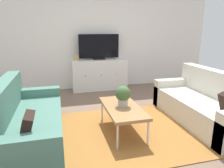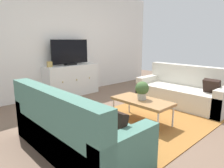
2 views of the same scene
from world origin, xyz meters
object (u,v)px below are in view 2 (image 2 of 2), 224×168
Objects in this scene: mantel_clock at (50,64)px; couch_right_side at (184,92)px; couch_left_side at (71,132)px; flat_screen_tv at (70,52)px; potted_plant at (142,90)px; tv_console at (72,80)px; coffee_table at (142,102)px.

couch_right_side is at bearing -50.87° from mantel_clock.
couch_left_side is 2.62m from mantel_clock.
flat_screen_tv is at bearing 57.51° from couch_left_side.
potted_plant is 2.38m from tv_console.
flat_screen_tv is at bearing 1.98° from mantel_clock.
tv_console is at bearing 86.82° from coffee_table.
mantel_clock is (-0.45, 2.39, 0.46)m from coffee_table.
couch_right_side is 1.49m from coffee_table.
mantel_clock is at bearing 68.26° from couch_left_side.
coffee_table is 2.47m from mantel_clock.
flat_screen_tv reaches higher than coffee_table.
tv_console is at bearing -0.00° from mantel_clock.
mantel_clock reaches higher than tv_console.
flat_screen_tv is at bearing 119.49° from couch_right_side.
coffee_table is at bearing -0.53° from couch_left_side.
potted_plant is 2.45m from flat_screen_tv.
tv_console is 0.73m from mantel_clock.
couch_right_side is 1.51m from potted_plant.
coffee_table is 2.39m from tv_console.
couch_right_side is at bearing -0.14° from potted_plant.
mantel_clock is at bearing 180.00° from tv_console.
tv_console reaches higher than coffee_table.
mantel_clock is (-1.93, 2.38, 0.56)m from couch_right_side.
coffee_table is (1.39, -0.01, 0.10)m from couch_left_side.
mantel_clock reaches higher than couch_left_side.
flat_screen_tv is (0.00, 0.02, 0.70)m from tv_console.
couch_right_side reaches higher than tv_console.
mantel_clock reaches higher than potted_plant.
couch_left_side is at bearing -111.74° from mantel_clock.
flat_screen_tv is (-1.35, 2.40, 0.81)m from couch_right_side.
potted_plant is at bearing -79.08° from mantel_clock.
flat_screen_tv is (1.53, 2.40, 0.81)m from couch_left_side.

